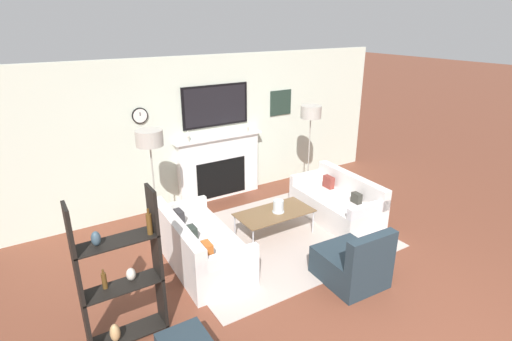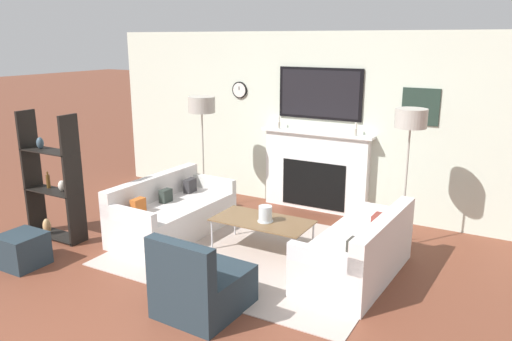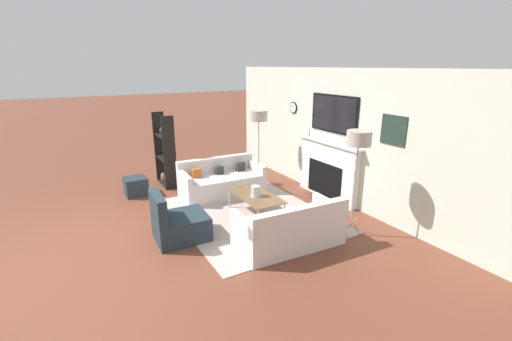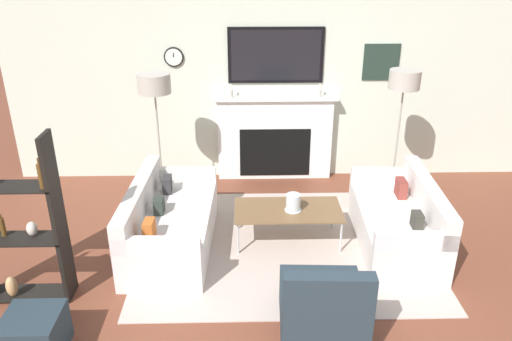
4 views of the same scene
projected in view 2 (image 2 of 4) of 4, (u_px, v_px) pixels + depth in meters
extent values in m
cube|color=silver|center=(320.00, 123.00, 7.58)|extent=(7.55, 0.07, 2.70)
cube|color=white|center=(316.00, 172.00, 7.67)|extent=(1.65, 0.16, 1.20)
cube|color=black|center=(313.00, 185.00, 7.65)|extent=(1.02, 0.01, 0.72)
cube|color=white|center=(316.00, 133.00, 7.50)|extent=(1.77, 0.22, 0.04)
cylinder|color=#B2AD9E|center=(279.00, 125.00, 7.75)|extent=(0.04, 0.04, 0.10)
cylinder|color=white|center=(279.00, 119.00, 7.72)|extent=(0.03, 0.03, 0.09)
cylinder|color=#B2AD9E|center=(356.00, 132.00, 7.16)|extent=(0.04, 0.04, 0.10)
cylinder|color=white|center=(356.00, 126.00, 7.14)|extent=(0.03, 0.03, 0.09)
cube|color=black|center=(320.00, 94.00, 7.42)|extent=(1.32, 0.04, 0.76)
cube|color=black|center=(319.00, 94.00, 7.41)|extent=(1.23, 0.01, 0.69)
cylinder|color=black|center=(240.00, 90.00, 8.09)|extent=(0.27, 0.02, 0.27)
cylinder|color=silver|center=(239.00, 90.00, 8.08)|extent=(0.23, 0.00, 0.23)
cube|color=black|center=(239.00, 88.00, 8.07)|extent=(0.01, 0.00, 0.06)
cube|color=#20322A|center=(420.00, 107.00, 6.76)|extent=(0.50, 0.02, 0.50)
cube|color=#B7A59B|center=(255.00, 252.00, 6.23)|extent=(3.24, 2.61, 0.01)
cube|color=silver|center=(174.00, 219.00, 6.77)|extent=(0.93, 1.80, 0.44)
cube|color=silver|center=(153.00, 188.00, 6.85)|extent=(0.23, 1.77, 0.33)
cube|color=silver|center=(210.00, 182.00, 7.38)|extent=(0.87, 0.13, 0.18)
cube|color=silver|center=(128.00, 215.00, 6.01)|extent=(0.87, 0.13, 0.18)
cube|color=#2F2E30|center=(190.00, 186.00, 7.19)|extent=(0.11, 0.20, 0.20)
cube|color=#2B332E|center=(166.00, 196.00, 6.76)|extent=(0.10, 0.18, 0.18)
cube|color=#BF5E25|center=(138.00, 206.00, 6.33)|extent=(0.11, 0.19, 0.19)
cube|color=silver|center=(354.00, 258.00, 5.57)|extent=(0.90, 1.71, 0.43)
cube|color=silver|center=(385.00, 232.00, 5.31)|extent=(0.25, 1.67, 0.34)
cube|color=silver|center=(325.00, 258.00, 4.86)|extent=(0.82, 0.14, 0.18)
cube|color=silver|center=(379.00, 213.00, 6.13)|extent=(0.82, 0.14, 0.18)
cube|color=#35342D|center=(353.00, 247.00, 5.14)|extent=(0.11, 0.18, 0.17)
cube|color=brown|center=(377.00, 223.00, 5.73)|extent=(0.10, 0.22, 0.21)
cube|color=#233039|center=(205.00, 291.00, 4.88)|extent=(0.76, 0.86, 0.40)
cube|color=#233039|center=(180.00, 265.00, 4.49)|extent=(0.73, 0.17, 0.43)
cube|color=brown|center=(262.00, 221.00, 6.18)|extent=(1.22, 0.63, 0.02)
cylinder|color=#B7B7BC|center=(212.00, 235.00, 6.27)|extent=(0.02, 0.02, 0.40)
cylinder|color=#B7B7BC|center=(294.00, 254.00, 5.73)|extent=(0.02, 0.02, 0.40)
cylinder|color=#B7B7BC|center=(235.00, 221.00, 6.74)|extent=(0.02, 0.02, 0.40)
cylinder|color=#B7B7BC|center=(313.00, 237.00, 6.20)|extent=(0.02, 0.02, 0.40)
cylinder|color=silver|center=(265.00, 214.00, 6.11)|extent=(0.17, 0.17, 0.20)
cylinder|color=silver|center=(265.00, 217.00, 6.12)|extent=(0.09, 0.09, 0.11)
cylinder|color=silver|center=(265.00, 221.00, 6.13)|extent=(0.19, 0.19, 0.01)
cylinder|color=#9E998E|center=(211.00, 200.00, 7.82)|extent=(0.09, 0.23, 0.29)
cylinder|color=#9E998E|center=(203.00, 198.00, 7.94)|extent=(0.17, 0.19, 0.29)
cylinder|color=#9E998E|center=(199.00, 201.00, 7.76)|extent=(0.23, 0.07, 0.29)
cylinder|color=#9E998E|center=(203.00, 153.00, 7.65)|extent=(0.02, 0.02, 1.24)
cylinder|color=#B2ADA3|center=(202.00, 105.00, 7.46)|extent=(0.40, 0.40, 0.24)
cylinder|color=#9E998E|center=(410.00, 237.00, 6.37)|extent=(0.09, 0.23, 0.29)
cylinder|color=#9E998E|center=(397.00, 233.00, 6.49)|extent=(0.17, 0.19, 0.29)
cylinder|color=#9E998E|center=(397.00, 239.00, 6.31)|extent=(0.23, 0.07, 0.29)
cylinder|color=#9E998E|center=(406.00, 178.00, 6.19)|extent=(0.02, 0.02, 1.27)
cylinder|color=#B2ADA3|center=(411.00, 118.00, 6.00)|extent=(0.39, 0.39, 0.23)
cube|color=black|center=(32.00, 173.00, 6.69)|extent=(0.04, 0.28, 1.69)
cube|color=black|center=(73.00, 181.00, 6.31)|extent=(0.04, 0.28, 1.69)
cube|color=black|center=(58.00, 235.00, 6.71)|extent=(0.84, 0.28, 0.02)
cube|color=black|center=(54.00, 191.00, 6.55)|extent=(0.84, 0.28, 0.01)
cube|color=black|center=(49.00, 151.00, 6.41)|extent=(0.84, 0.28, 0.02)
cylinder|color=brown|center=(63.00, 145.00, 6.18)|extent=(0.06, 0.06, 0.23)
cylinder|color=brown|center=(62.00, 134.00, 6.14)|extent=(0.03, 0.03, 0.06)
ellipsoid|color=silver|center=(62.00, 186.00, 6.52)|extent=(0.10, 0.10, 0.14)
ellipsoid|color=tan|center=(47.00, 226.00, 6.71)|extent=(0.11, 0.11, 0.22)
cylinder|color=brown|center=(48.00, 181.00, 6.65)|extent=(0.05, 0.05, 0.18)
cylinder|color=brown|center=(47.00, 173.00, 6.62)|extent=(0.02, 0.02, 0.05)
ellipsoid|color=#3B5464|center=(40.00, 143.00, 6.48)|extent=(0.09, 0.09, 0.15)
cube|color=#233039|center=(22.00, 250.00, 5.84)|extent=(0.46, 0.46, 0.39)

